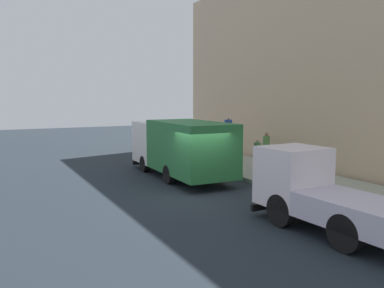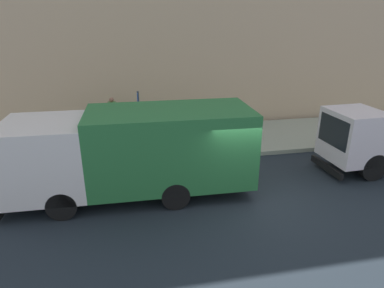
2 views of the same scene
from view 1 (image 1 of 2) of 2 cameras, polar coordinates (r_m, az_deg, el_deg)
The scene contains 10 objects.
ground at distance 16.68m, azimuth 1.22°, elevation -7.06°, with size 80.00×80.00×0.00m, color #1F272E.
sidewalk at distance 19.60m, azimuth 14.57°, elevation -4.94°, with size 4.29×30.00×0.18m, color #9AA08D.
building_facade at distance 21.17m, azimuth 20.45°, elevation 11.05°, with size 0.50×30.00×11.46m, color #D1B08B.
large_utility_truck at distance 19.75m, azimuth -1.73°, elevation -0.27°, with size 2.65×7.72×2.83m.
small_flatbed_truck at distance 12.53m, azimuth 18.15°, elevation -6.76°, with size 2.13×5.67×2.38m.
pedestrian_walking at distance 24.56m, azimuth 2.20°, elevation -0.08°, with size 0.51×0.51×1.71m.
pedestrian_standing at distance 23.68m, azimuth 10.55°, elevation -0.36°, with size 0.43×0.43×1.78m.
pedestrian_third at distance 20.81m, azimuth 9.30°, elevation -1.40°, with size 0.50×0.50×1.69m.
traffic_cone_orange at distance 24.58m, azimuth 1.14°, elevation -1.45°, with size 0.44×0.44×0.62m, color orange.
street_sign_post at distance 20.74m, azimuth 5.20°, elevation 0.59°, with size 0.44×0.08×2.72m.
Camera 1 is at (-7.81, -14.20, 3.95)m, focal length 37.33 mm.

